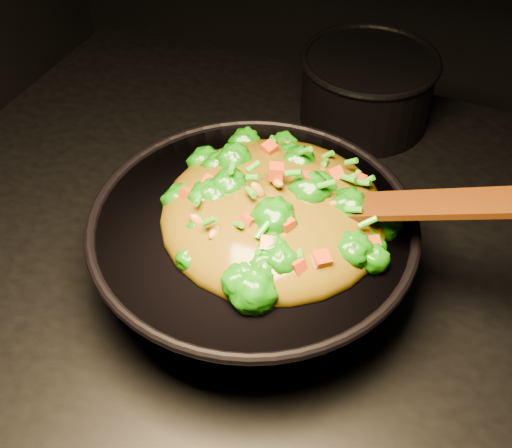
% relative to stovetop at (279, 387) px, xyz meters
% --- Properties ---
extents(stovetop, '(1.20, 0.90, 0.90)m').
position_rel_stovetop_xyz_m(stovetop, '(0.00, 0.00, 0.00)').
color(stovetop, black).
rests_on(stovetop, ground).
extents(wok, '(0.43, 0.43, 0.12)m').
position_rel_stovetop_xyz_m(wok, '(-0.01, -0.10, 0.51)').
color(wok, black).
rests_on(wok, stovetop).
extents(stir_fry, '(0.31, 0.31, 0.10)m').
position_rel_stovetop_xyz_m(stir_fry, '(0.01, -0.09, 0.62)').
color(stir_fry, '#166807').
rests_on(stir_fry, wok).
extents(spatula, '(0.29, 0.05, 0.12)m').
position_rel_stovetop_xyz_m(spatula, '(0.14, -0.07, 0.62)').
color(spatula, '#381308').
rests_on(spatula, wok).
extents(back_pot, '(0.29, 0.29, 0.13)m').
position_rel_stovetop_xyz_m(back_pot, '(0.02, 0.32, 0.51)').
color(back_pot, black).
rests_on(back_pot, stovetop).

